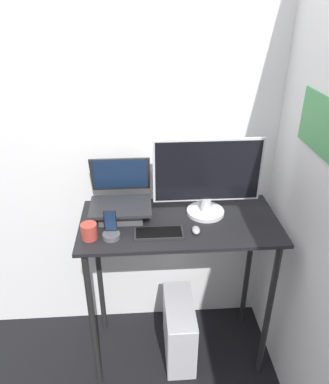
% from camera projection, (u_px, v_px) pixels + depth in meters
% --- Properties ---
extents(ground_plane, '(12.00, 12.00, 0.00)m').
position_uv_depth(ground_plane, '(181.00, 383.00, 2.25)').
color(ground_plane, black).
extents(wall_back, '(6.00, 0.05, 2.60)m').
position_uv_depth(wall_back, '(174.00, 143.00, 2.15)').
color(wall_back, silver).
rests_on(wall_back, ground_plane).
extents(wall_side_right, '(0.06, 6.00, 2.60)m').
position_uv_depth(wall_side_right, '(324.00, 188.00, 1.67)').
color(wall_side_right, silver).
rests_on(wall_side_right, ground_plane).
extents(desk, '(1.07, 0.51, 0.99)m').
position_uv_depth(desk, '(179.00, 245.00, 2.08)').
color(desk, black).
rests_on(desk, ground_plane).
extents(laptop, '(0.33, 0.31, 0.30)m').
position_uv_depth(laptop, '(121.00, 203.00, 2.02)').
color(laptop, '#4C4C51').
rests_on(laptop, desk).
extents(monitor, '(0.57, 0.21, 0.44)m').
position_uv_depth(monitor, '(207.00, 179.00, 1.97)').
color(monitor, silver).
rests_on(monitor, desk).
extents(keyboard, '(0.25, 0.11, 0.02)m').
position_uv_depth(keyboard, '(159.00, 233.00, 1.89)').
color(keyboard, black).
rests_on(keyboard, desk).
extents(mouse, '(0.04, 0.07, 0.03)m').
position_uv_depth(mouse, '(196.00, 230.00, 1.90)').
color(mouse, '#99999E').
rests_on(mouse, desk).
extents(cell_phone, '(0.09, 0.09, 0.16)m').
position_uv_depth(cell_phone, '(111.00, 232.00, 1.85)').
color(cell_phone, '#4C4C51').
rests_on(cell_phone, desk).
extents(computer_tower, '(0.17, 0.42, 0.41)m').
position_uv_depth(computer_tower, '(179.00, 329.00, 2.34)').
color(computer_tower, silver).
rests_on(computer_tower, ground_plane).
extents(mug, '(0.08, 0.08, 0.08)m').
position_uv_depth(mug, '(89.00, 231.00, 1.85)').
color(mug, '#9E382D').
rests_on(mug, desk).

